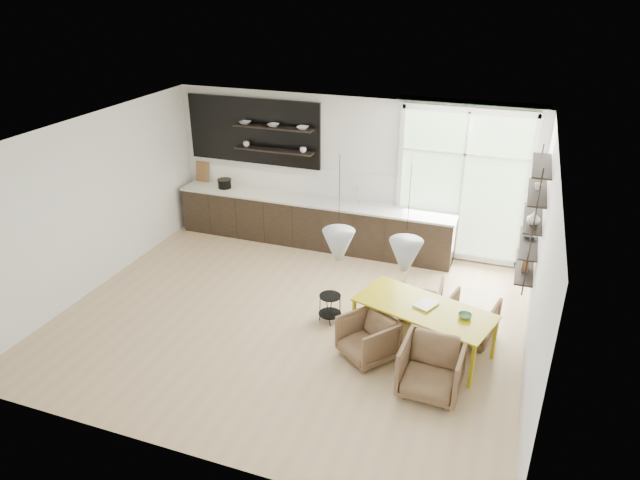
{
  "coord_description": "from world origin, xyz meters",
  "views": [
    {
      "loc": [
        3.02,
        -7.0,
        4.94
      ],
      "look_at": [
        0.29,
        0.6,
        1.13
      ],
      "focal_mm": 32.0,
      "sensor_mm": 36.0,
      "label": 1
    }
  ],
  "objects_px": {
    "wire_stool": "(330,304)",
    "dining_table": "(424,310)",
    "armchair_front_left": "(368,338)",
    "armchair_front_right": "(431,368)",
    "armchair_back_left": "(420,298)",
    "armchair_back_right": "(471,319)"
  },
  "relations": [
    {
      "from": "armchair_back_left",
      "to": "armchair_front_right",
      "type": "bearing_deg",
      "value": 101.3
    },
    {
      "from": "dining_table",
      "to": "armchair_back_right",
      "type": "relative_size",
      "value": 2.96
    },
    {
      "from": "armchair_front_left",
      "to": "armchair_front_right",
      "type": "bearing_deg",
      "value": 13.98
    },
    {
      "from": "armchair_front_right",
      "to": "armchair_back_right",
      "type": "bearing_deg",
      "value": 78.72
    },
    {
      "from": "armchair_back_right",
      "to": "dining_table",
      "type": "bearing_deg",
      "value": 52.54
    },
    {
      "from": "armchair_front_right",
      "to": "armchair_front_left",
      "type": "bearing_deg",
      "value": 158.82
    },
    {
      "from": "dining_table",
      "to": "armchair_front_left",
      "type": "distance_m",
      "value": 0.88
    },
    {
      "from": "armchair_back_right",
      "to": "armchair_front_left",
      "type": "xyz_separation_m",
      "value": [
        -1.3,
        -0.97,
        -0.0
      ]
    },
    {
      "from": "armchair_back_left",
      "to": "wire_stool",
      "type": "distance_m",
      "value": 1.43
    },
    {
      "from": "dining_table",
      "to": "armchair_front_left",
      "type": "xyz_separation_m",
      "value": [
        -0.68,
        -0.45,
        -0.34
      ]
    },
    {
      "from": "armchair_back_right",
      "to": "armchair_front_left",
      "type": "distance_m",
      "value": 1.62
    },
    {
      "from": "armchair_back_right",
      "to": "wire_stool",
      "type": "height_order",
      "value": "armchair_back_right"
    },
    {
      "from": "armchair_front_left",
      "to": "armchair_back_right",
      "type": "bearing_deg",
      "value": 74.58
    },
    {
      "from": "armchair_front_left",
      "to": "dining_table",
      "type": "bearing_deg",
      "value": 71.41
    },
    {
      "from": "dining_table",
      "to": "armchair_back_left",
      "type": "relative_size",
      "value": 3.16
    },
    {
      "from": "dining_table",
      "to": "armchair_back_right",
      "type": "height_order",
      "value": "dining_table"
    },
    {
      "from": "armchair_back_left",
      "to": "armchair_front_left",
      "type": "height_order",
      "value": "armchair_front_left"
    },
    {
      "from": "dining_table",
      "to": "armchair_front_right",
      "type": "height_order",
      "value": "armchair_front_right"
    },
    {
      "from": "wire_stool",
      "to": "dining_table",
      "type": "bearing_deg",
      "value": -9.57
    },
    {
      "from": "dining_table",
      "to": "armchair_front_left",
      "type": "height_order",
      "value": "dining_table"
    },
    {
      "from": "dining_table",
      "to": "armchair_back_left",
      "type": "height_order",
      "value": "dining_table"
    },
    {
      "from": "armchair_front_left",
      "to": "armchair_front_right",
      "type": "xyz_separation_m",
      "value": [
        0.95,
        -0.42,
        0.04
      ]
    }
  ]
}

